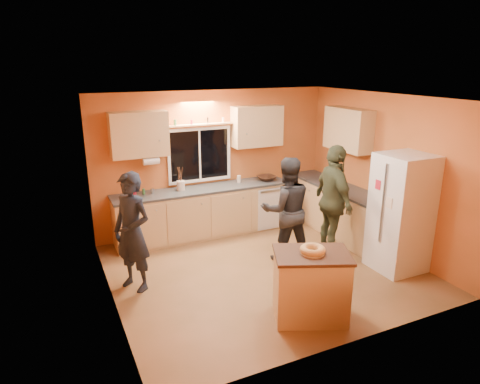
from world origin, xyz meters
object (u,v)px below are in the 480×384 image
refrigerator (401,213)px  island (311,285)px  person_center (286,210)px  person_right (333,201)px  person_left (132,232)px

refrigerator → island: size_ratio=1.67×
person_center → person_right: 0.80m
refrigerator → person_left: size_ratio=1.07×
person_left → person_center: (2.39, -0.10, 0.00)m
island → person_right: 2.02m
refrigerator → person_left: bearing=163.8°
refrigerator → person_left: refrigerator is taller
refrigerator → person_center: refrigerator is taller
person_left → person_right: person_right is taller
refrigerator → person_left: 3.95m
person_center → person_right: size_ratio=0.92×
refrigerator → person_right: 1.04m
island → person_center: size_ratio=0.64×
refrigerator → person_left: (-3.79, 1.10, -0.06)m
person_right → refrigerator: bearing=-134.3°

